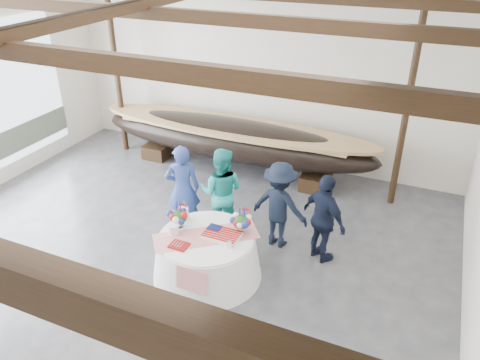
% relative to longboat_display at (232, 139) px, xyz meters
% --- Properties ---
extents(floor, '(10.00, 12.00, 0.01)m').
position_rel_longboat_display_xyz_m(floor, '(0.31, -5.05, -0.84)').
color(floor, '#3D3D42').
rests_on(floor, ground).
extents(wall_back, '(10.00, 0.02, 4.50)m').
position_rel_longboat_display_xyz_m(wall_back, '(0.31, 0.95, 1.41)').
color(wall_back, silver).
rests_on(wall_back, ground).
extents(ceiling, '(10.00, 12.00, 0.01)m').
position_rel_longboat_display_xyz_m(ceiling, '(0.31, -5.05, 3.66)').
color(ceiling, white).
rests_on(ceiling, wall_back).
extents(pavilion_structure, '(9.80, 11.76, 4.50)m').
position_rel_longboat_display_xyz_m(pavilion_structure, '(0.31, -4.20, 3.16)').
color(pavilion_structure, black).
rests_on(pavilion_structure, ground).
extents(longboat_display, '(7.05, 1.41, 1.32)m').
position_rel_longboat_display_xyz_m(longboat_display, '(0.00, 0.00, 0.00)').
color(longboat_display, black).
rests_on(longboat_display, ground).
extents(banquet_table, '(1.87, 1.87, 0.80)m').
position_rel_longboat_display_xyz_m(banquet_table, '(1.25, -3.79, -0.44)').
color(banquet_table, white).
rests_on(banquet_table, ground).
extents(tabletop_items, '(1.70, 1.50, 0.40)m').
position_rel_longboat_display_xyz_m(tabletop_items, '(1.20, -3.63, 0.11)').
color(tabletop_items, red).
rests_on(tabletop_items, banquet_table).
extents(guest_woman_blue, '(0.78, 0.70, 1.80)m').
position_rel_longboat_display_xyz_m(guest_woman_blue, '(0.17, -2.68, 0.05)').
color(guest_woman_blue, navy).
rests_on(guest_woman_blue, ground).
extents(guest_woman_teal, '(0.99, 0.85, 1.78)m').
position_rel_longboat_display_xyz_m(guest_woman_teal, '(0.90, -2.48, 0.05)').
color(guest_woman_teal, teal).
rests_on(guest_woman_teal, ground).
extents(guest_man_left, '(1.16, 0.75, 1.69)m').
position_rel_longboat_display_xyz_m(guest_man_left, '(2.05, -2.43, 0.00)').
color(guest_man_left, black).
rests_on(guest_man_left, ground).
extents(guest_man_right, '(1.06, 0.89, 1.70)m').
position_rel_longboat_display_xyz_m(guest_man_right, '(2.92, -2.56, 0.00)').
color(guest_man_right, black).
rests_on(guest_man_right, ground).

